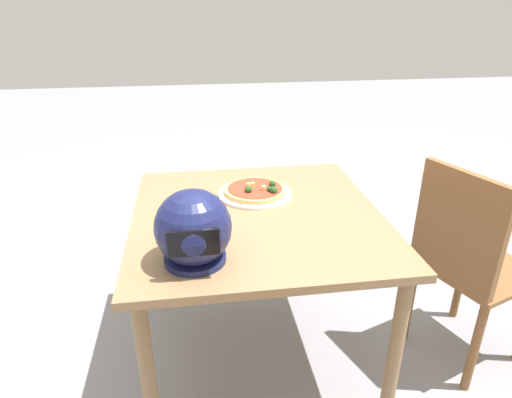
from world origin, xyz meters
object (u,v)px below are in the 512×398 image
dining_table (257,232)px  motorcycle_helmet (193,229)px  pizza (256,190)px  chair_side (466,259)px

dining_table → motorcycle_helmet: bearing=51.8°
dining_table → pizza: bearing=-96.5°
dining_table → motorcycle_helmet: 0.44m
motorcycle_helmet → chair_side: (-1.08, -0.18, -0.32)m
dining_table → chair_side: (-0.84, 0.13, -0.12)m
dining_table → pizza: (-0.02, -0.17, 0.11)m
pizza → chair_side: chair_side is taller
dining_table → motorcycle_helmet: size_ratio=4.15×
dining_table → chair_side: size_ratio=1.10×
pizza → chair_side: size_ratio=0.29×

